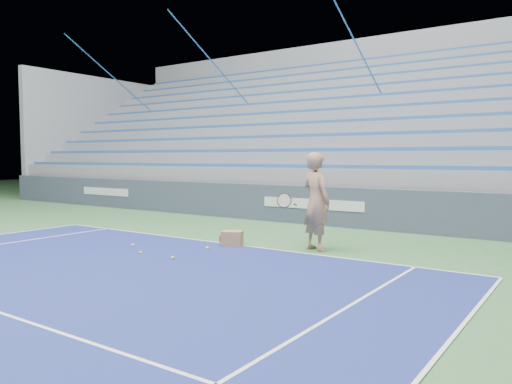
% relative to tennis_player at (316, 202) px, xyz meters
% --- Properties ---
extents(sponsor_barrier, '(30.00, 0.32, 1.10)m').
position_rel_tennis_player_xyz_m(sponsor_barrier, '(-1.91, 3.52, -0.46)').
color(sponsor_barrier, '#3B4559').
rests_on(sponsor_barrier, ground).
extents(bleachers, '(31.00, 9.15, 7.30)m').
position_rel_tennis_player_xyz_m(bleachers, '(-1.91, 9.24, 1.34)').
color(bleachers, gray).
rests_on(bleachers, ground).
extents(tennis_player, '(1.04, 0.99, 2.03)m').
position_rel_tennis_player_xyz_m(tennis_player, '(0.00, 0.00, 0.00)').
color(tennis_player, tan).
rests_on(tennis_player, ground).
extents(ball_box, '(0.53, 0.49, 0.33)m').
position_rel_tennis_player_xyz_m(ball_box, '(-1.72, -0.60, -0.85)').
color(ball_box, '#9D724C').
rests_on(ball_box, ground).
extents(tennis_ball_0, '(0.07, 0.07, 0.07)m').
position_rel_tennis_player_xyz_m(tennis_ball_0, '(-2.65, -2.39, -0.98)').
color(tennis_ball_0, '#DDF031').
rests_on(tennis_ball_0, ground).
extents(tennis_ball_1, '(0.07, 0.07, 0.07)m').
position_rel_tennis_player_xyz_m(tennis_ball_1, '(-3.42, -1.90, -0.98)').
color(tennis_ball_1, '#DDF031').
rests_on(tennis_ball_1, ground).
extents(tennis_ball_2, '(0.07, 0.07, 0.07)m').
position_rel_tennis_player_xyz_m(tennis_ball_2, '(-1.76, -2.39, -0.98)').
color(tennis_ball_2, '#DDF031').
rests_on(tennis_ball_2, ground).
extents(tennis_ball_3, '(0.07, 0.07, 0.07)m').
position_rel_tennis_player_xyz_m(tennis_ball_3, '(-1.88, -1.24, -0.98)').
color(tennis_ball_3, '#DDF031').
rests_on(tennis_ball_3, ground).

